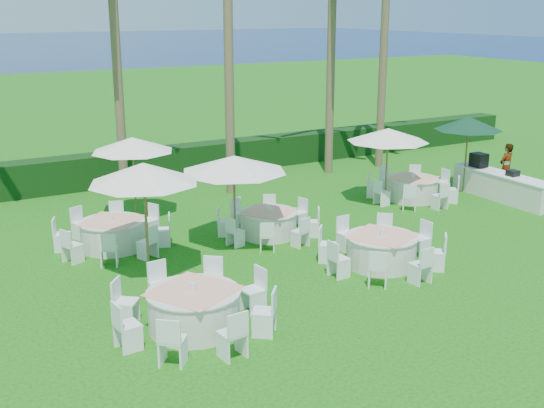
{
  "coord_description": "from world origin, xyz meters",
  "views": [
    {
      "loc": [
        -9.28,
        -12.28,
        6.35
      ],
      "look_at": [
        -0.66,
        2.91,
        1.3
      ],
      "focal_mm": 45.0,
      "sensor_mm": 36.0,
      "label": 1
    }
  ],
  "objects": [
    {
      "name": "palm_c",
      "position": [
        1.01,
        8.83,
        6.5
      ],
      "size": [
        4.36,
        4.27,
        12.03
      ],
      "color": "brown",
      "rests_on": "ground"
    },
    {
      "name": "banquet_table_e",
      "position": [
        -0.17,
        4.0,
        0.39
      ],
      "size": [
        2.92,
        2.92,
        0.9
      ],
      "color": "beige",
      "rests_on": "ground"
    },
    {
      "name": "umbrella_d",
      "position": [
        4.93,
        5.05,
        2.32
      ],
      "size": [
        2.7,
        2.7,
        2.55
      ],
      "color": "brown",
      "rests_on": "ground"
    },
    {
      "name": "umbrella_b",
      "position": [
        -1.38,
        3.71,
        2.32
      ],
      "size": [
        2.9,
        2.9,
        2.55
      ],
      "color": "brown",
      "rests_on": "ground"
    },
    {
      "name": "umbrella_a",
      "position": [
        -4.22,
        2.78,
        2.6
      ],
      "size": [
        2.66,
        2.66,
        2.85
      ],
      "color": "brown",
      "rests_on": "ground"
    },
    {
      "name": "umbrella_c",
      "position": [
        -2.92,
        7.57,
        2.34
      ],
      "size": [
        2.54,
        2.54,
        2.56
      ],
      "color": "brown",
      "rests_on": "ground"
    },
    {
      "name": "hedge",
      "position": [
        0.0,
        12.0,
        0.6
      ],
      "size": [
        34.0,
        1.0,
        1.2
      ],
      "primitive_type": "cube",
      "color": "black",
      "rests_on": "ground"
    },
    {
      "name": "banquet_table_f",
      "position": [
        6.0,
        4.93,
        0.41
      ],
      "size": [
        3.08,
        3.08,
        0.94
      ],
      "color": "beige",
      "rests_on": "ground"
    },
    {
      "name": "buffet_table",
      "position": [
        8.69,
        3.47,
        0.49
      ],
      "size": [
        0.87,
        3.95,
        1.4
      ],
      "color": "beige",
      "rests_on": "ground"
    },
    {
      "name": "ground",
      "position": [
        0.0,
        0.0,
        0.0
      ],
      "size": [
        120.0,
        120.0,
        0.0
      ],
      "primitive_type": "plane",
      "color": "#144F0D",
      "rests_on": "ground"
    },
    {
      "name": "staff_person",
      "position": [
        9.79,
        4.3,
        0.85
      ],
      "size": [
        0.66,
        0.47,
        1.7
      ],
      "primitive_type": "imported",
      "rotation": [
        0.0,
        0.0,
        3.25
      ],
      "color": "gray",
      "rests_on": "ground"
    },
    {
      "name": "umbrella_green",
      "position": [
        8.32,
        4.85,
        2.46
      ],
      "size": [
        2.37,
        2.37,
        2.7
      ],
      "color": "brown",
      "rests_on": "ground"
    },
    {
      "name": "banquet_table_a",
      "position": [
        -4.38,
        -0.42,
        0.45
      ],
      "size": [
        3.38,
        3.38,
        1.01
      ],
      "color": "beige",
      "rests_on": "ground"
    },
    {
      "name": "palm_e",
      "position": [
        8.21,
        9.57,
        5.15
      ],
      "size": [
        4.32,
        4.32,
        9.38
      ],
      "color": "brown",
      "rests_on": "ground"
    },
    {
      "name": "palm_d",
      "position": [
        5.77,
        9.68,
        4.31
      ],
      "size": [
        4.39,
        4.2,
        7.74
      ],
      "color": "brown",
      "rests_on": "ground"
    },
    {
      "name": "banquet_table_d",
      "position": [
        -4.37,
        5.2,
        0.41
      ],
      "size": [
        3.06,
        3.06,
        0.95
      ],
      "color": "beige",
      "rests_on": "ground"
    },
    {
      "name": "palm_b",
      "position": [
        -2.32,
        10.6,
        4.7
      ],
      "size": [
        4.4,
        3.99,
        8.5
      ],
      "color": "brown",
      "rests_on": "ground"
    },
    {
      "name": "banquet_table_b",
      "position": [
        1.19,
        0.53,
        0.42
      ],
      "size": [
        3.2,
        3.2,
        0.97
      ],
      "color": "beige",
      "rests_on": "ground"
    }
  ]
}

